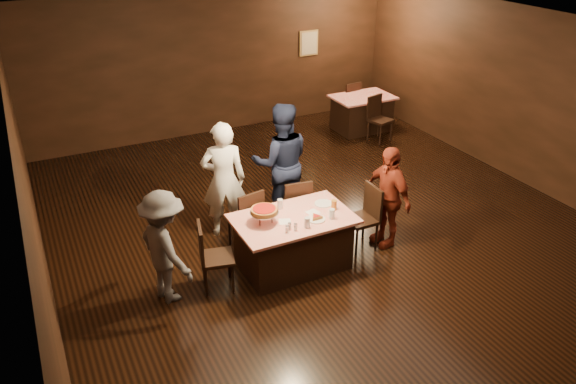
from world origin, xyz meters
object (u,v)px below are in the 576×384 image
object	(u,v)px
diner_navy_hoodie	(281,163)
glass_front_right	(332,214)
chair_back_near	(380,119)
chair_back_far	(347,101)
back_table	(362,113)
chair_far_left	(245,218)
plate_empty	(323,203)
diner_red_shirt	(388,196)
diner_white_jacket	(224,180)
glass_back	(280,204)
diner_grey_knit	(165,247)
chair_end_left	(217,257)
glass_amber	(334,205)
main_table	(293,242)
pizza_stand	(264,211)
chair_end_right	(361,218)
chair_far_right	(294,206)
glass_front_left	(307,222)

from	to	relation	value
diner_navy_hoodie	glass_front_right	distance (m)	1.56
chair_back_near	chair_back_far	xyz separation A→B (m)	(0.00, 1.30, 0.00)
back_table	chair_far_left	distance (m)	5.25
plate_empty	diner_navy_hoodie	bearing A→B (deg)	94.57
back_table	diner_red_shirt	world-z (taller)	diner_red_shirt
chair_back_far	diner_white_jacket	size ratio (longest dim) A/B	0.53
glass_back	diner_grey_knit	bearing A→B (deg)	-172.47
chair_end_left	diner_white_jacket	size ratio (longest dim) A/B	0.53
diner_grey_knit	glass_amber	distance (m)	2.34
main_table	plate_empty	distance (m)	0.69
main_table	chair_end_left	xyz separation A→B (m)	(-1.10, 0.00, 0.09)
chair_back_far	glass_front_right	world-z (taller)	chair_back_far
diner_red_shirt	glass_amber	xyz separation A→B (m)	(-0.89, 0.01, 0.07)
pizza_stand	glass_amber	size ratio (longest dim) A/B	2.71
plate_empty	glass_back	xyz separation A→B (m)	(-0.60, 0.15, 0.06)
chair_far_left	pizza_stand	xyz separation A→B (m)	(0.00, -0.70, 0.48)
glass_back	chair_far_left	bearing A→B (deg)	127.87
chair_back_near	chair_back_far	world-z (taller)	same
chair_far_left	glass_front_right	size ratio (longest dim) A/B	6.79
chair_far_left	chair_end_left	xyz separation A→B (m)	(-0.70, -0.75, 0.00)
chair_far_left	plate_empty	size ratio (longest dim) A/B	3.80
chair_end_right	glass_amber	bearing A→B (deg)	-84.49
chair_far_right	glass_back	size ratio (longest dim) A/B	6.79
pizza_stand	glass_front_left	size ratio (longest dim) A/B	2.71
chair_far_right	chair_end_left	bearing A→B (deg)	33.86
back_table	chair_end_right	world-z (taller)	chair_end_right
main_table	glass_front_left	distance (m)	0.55
diner_red_shirt	diner_white_jacket	bearing A→B (deg)	-127.70
chair_far_right	diner_red_shirt	world-z (taller)	diner_red_shirt
back_table	glass_amber	world-z (taller)	glass_amber
chair_far_right	diner_white_jacket	xyz separation A→B (m)	(-0.92, 0.48, 0.43)
back_table	glass_front_right	xyz separation A→B (m)	(-3.27, -4.24, 0.46)
chair_back_near	diner_red_shirt	bearing A→B (deg)	-138.16
chair_end_right	glass_front_left	world-z (taller)	chair_end_right
chair_back_far	pizza_stand	world-z (taller)	pizza_stand
chair_end_right	chair_back_near	world-z (taller)	same
chair_end_left	chair_back_far	bearing A→B (deg)	-33.05
back_table	chair_back_far	distance (m)	0.61
diner_white_jacket	chair_back_far	bearing A→B (deg)	-125.38
chair_end_right	diner_navy_hoodie	distance (m)	1.53
chair_end_left	chair_back_far	size ratio (longest dim) A/B	1.00
diner_red_shirt	diner_navy_hoodie	bearing A→B (deg)	-147.91
main_table	chair_back_far	size ratio (longest dim) A/B	1.68
chair_end_left	chair_back_far	distance (m)	6.66
diner_white_jacket	diner_red_shirt	distance (m)	2.39
chair_far_left	diner_red_shirt	distance (m)	2.08
diner_red_shirt	back_table	bearing A→B (deg)	146.33
glass_front_left	back_table	bearing A→B (deg)	49.46
chair_far_left	chair_back_far	xyz separation A→B (m)	(4.12, 3.84, 0.00)
diner_grey_knit	glass_front_right	xyz separation A→B (m)	(2.18, -0.33, 0.09)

